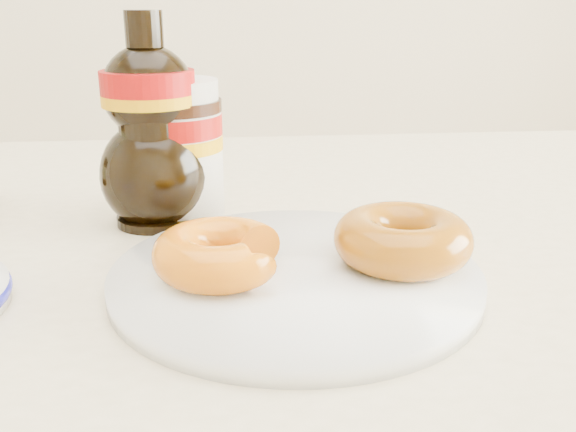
{
  "coord_description": "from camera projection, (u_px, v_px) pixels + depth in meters",
  "views": [
    {
      "loc": [
        0.02,
        -0.39,
        0.94
      ],
      "look_at": [
        0.06,
        0.08,
        0.79
      ],
      "focal_mm": 40.0,
      "sensor_mm": 36.0,
      "label": 1
    }
  ],
  "objects": [
    {
      "name": "donut_bitten",
      "position": [
        219.0,
        253.0,
        0.44
      ],
      "size": [
        0.12,
        0.12,
        0.03
      ],
      "primitive_type": "torus",
      "rotation": [
        0.0,
        0.0,
        0.4
      ],
      "color": "#CD570B",
      "rests_on": "plate"
    },
    {
      "name": "plate",
      "position": [
        295.0,
        276.0,
        0.46
      ],
      "size": [
        0.26,
        0.26,
        0.01
      ],
      "color": "white",
      "rests_on": "dining_table"
    },
    {
      "name": "donut_whole",
      "position": [
        403.0,
        239.0,
        0.46
      ],
      "size": [
        0.12,
        0.12,
        0.04
      ],
      "primitive_type": "torus",
      "rotation": [
        0.0,
        0.0,
        0.25
      ],
      "color": "#8E4109",
      "rests_on": "plate"
    },
    {
      "name": "dining_table",
      "position": [
        212.0,
        341.0,
        0.55
      ],
      "size": [
        1.4,
        0.9,
        0.75
      ],
      "color": "beige",
      "rests_on": "ground"
    },
    {
      "name": "syrup_bottle",
      "position": [
        150.0,
        122.0,
        0.56
      ],
      "size": [
        0.11,
        0.1,
        0.19
      ],
      "primitive_type": null,
      "rotation": [
        0.0,
        0.0,
        -0.17
      ],
      "color": "black",
      "rests_on": "dining_table"
    },
    {
      "name": "nutella_jar",
      "position": [
        174.0,
        144.0,
        0.59
      ],
      "size": [
        0.09,
        0.09,
        0.13
      ],
      "rotation": [
        0.0,
        0.0,
        0.42
      ],
      "color": "white",
      "rests_on": "dining_table"
    }
  ]
}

